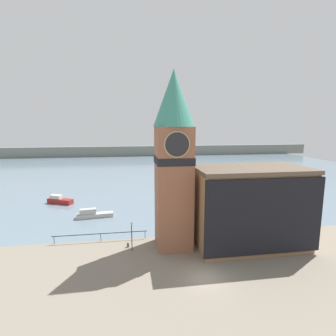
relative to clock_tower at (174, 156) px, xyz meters
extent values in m
plane|color=gray|center=(1.86, -7.94, -11.60)|extent=(160.00, 160.00, 0.00)
cube|color=slate|center=(1.86, 63.01, -11.61)|extent=(160.00, 120.00, 0.00)
cube|color=gray|center=(1.86, 103.01, -9.10)|extent=(180.00, 3.00, 5.00)
cube|color=#232328|center=(-9.39, 2.76, -10.55)|extent=(12.45, 0.08, 0.08)
cylinder|color=#232328|center=(-15.32, 2.76, -11.08)|extent=(0.07, 0.07, 1.05)
cylinder|color=#232328|center=(-9.39, 2.76, -11.08)|extent=(0.07, 0.07, 1.05)
cylinder|color=#232328|center=(-3.47, 2.76, -11.08)|extent=(0.07, 0.07, 1.05)
cube|color=#935B42|center=(-0.01, 0.01, -4.02)|extent=(4.31, 4.31, 15.17)
cube|color=black|center=(-0.01, 0.01, -0.48)|extent=(4.43, 4.43, 0.90)
cylinder|color=tan|center=(-0.01, -2.21, 1.59)|extent=(3.02, 0.12, 3.02)
cylinder|color=#232328|center=(-0.01, -2.29, 1.59)|extent=(2.74, 0.12, 2.74)
cylinder|color=tan|center=(2.21, 0.01, 1.59)|extent=(0.12, 3.02, 3.02)
cylinder|color=#232328|center=(2.29, 0.01, 1.59)|extent=(0.12, 2.74, 2.74)
cone|color=teal|center=(-0.01, 0.01, 6.91)|extent=(4.96, 4.96, 6.69)
cube|color=#9E754C|center=(9.66, -1.04, -6.75)|extent=(13.66, 7.49, 9.71)
cube|color=brown|center=(9.66, -1.04, -1.65)|extent=(14.06, 7.89, 0.50)
cube|color=black|center=(9.66, -4.94, -6.56)|extent=(14.16, 0.30, 8.93)
cube|color=#B7B2A8|center=(-11.27, 12.40, -11.26)|extent=(6.11, 2.11, 0.70)
cube|color=#B2B2B2|center=(-12.34, 12.27, -10.47)|extent=(2.73, 1.29, 0.87)
cube|color=maroon|center=(-19.03, 21.66, -11.13)|extent=(5.30, 3.57, 0.94)
cube|color=silver|center=(-19.87, 22.06, -10.30)|extent=(2.50, 1.92, 0.72)
cylinder|color=brown|center=(-5.80, 0.48, -11.38)|extent=(0.28, 0.28, 0.46)
sphere|color=brown|center=(-5.80, 0.48, -11.15)|extent=(0.30, 0.30, 0.30)
cylinder|color=black|center=(-5.31, -0.62, -9.89)|extent=(0.10, 0.10, 3.43)
sphere|color=silver|center=(-5.31, -0.62, -8.08)|extent=(0.32, 0.32, 0.32)
camera|label=1|loc=(-5.54, -31.28, 3.69)|focal=28.00mm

